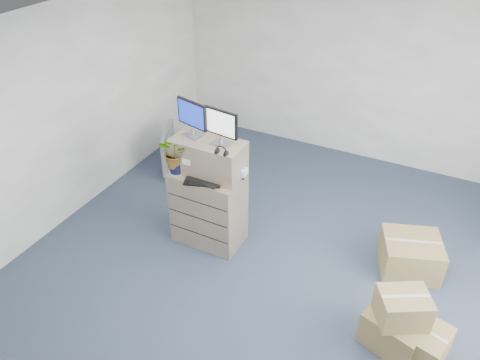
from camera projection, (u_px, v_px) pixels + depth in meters
name	position (u px, v px, depth m)	size (l,w,h in m)	color
ground	(265.00, 289.00, 5.40)	(7.00, 7.00, 0.00)	#273247
wall_back	(360.00, 74.00, 7.23)	(6.00, 0.02, 2.80)	#B8B5AE
filing_cabinet_lower	(209.00, 208.00, 5.88)	(0.86, 0.53, 1.00)	#86745C
filing_cabinet_upper	(208.00, 157.00, 5.51)	(0.86, 0.43, 0.43)	#86745C
monitor_left	(192.00, 117.00, 5.36)	(0.44, 0.22, 0.44)	#99999E
monitor_right	(221.00, 125.00, 5.19)	(0.44, 0.20, 0.43)	#99999E
headphones	(221.00, 151.00, 5.13)	(0.14, 0.14, 0.01)	black
keyboard	(203.00, 182.00, 5.44)	(0.44, 0.18, 0.02)	black
mouse	(228.00, 185.00, 5.38)	(0.09, 0.05, 0.03)	silver
water_bottle	(216.00, 165.00, 5.50)	(0.08, 0.08, 0.28)	#94969C
phone_dock	(209.00, 170.00, 5.61)	(0.05, 0.04, 0.11)	silver
external_drive	(239.00, 174.00, 5.55)	(0.19, 0.14, 0.06)	black
tissue_box	(237.00, 171.00, 5.47)	(0.23, 0.11, 0.09)	#47A3F1
potted_plant	(176.00, 157.00, 5.50)	(0.39, 0.43, 0.39)	#91A887
office_chair	(192.00, 148.00, 7.31)	(0.79, 0.74, 0.82)	slate
cardboard_boxes	(407.00, 296.00, 4.99)	(1.00, 1.88, 0.72)	olive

